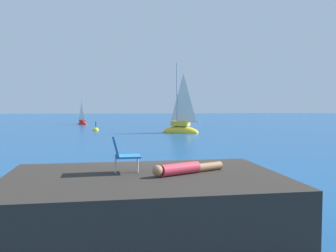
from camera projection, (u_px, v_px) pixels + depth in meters
The scene contains 9 objects.
ground_plane at pixel (154, 186), 11.24m from camera, with size 160.00×160.00×0.00m, color navy.
shore_ledge at pixel (144, 201), 7.54m from camera, with size 5.65×3.68×1.08m, color #2D2823.
boulder_seaward at pixel (123, 198), 9.84m from camera, with size 0.96×0.76×0.53m, color #2A2424.
boulder_inland at pixel (220, 197), 10.01m from camera, with size 1.21×0.97×0.67m, color #29291E.
sailboat_near at pixel (181, 129), 31.69m from camera, with size 3.52×2.90×6.57m.
sailboat_far at pixel (82, 123), 43.92m from camera, with size 1.64×1.82×3.48m.
person_sunbather at pixel (185, 168), 7.65m from camera, with size 1.60×0.99×0.25m.
beach_chair at pixel (122, 152), 7.73m from camera, with size 0.64×0.53×0.80m.
marker_buoy at pixel (96, 130), 34.18m from camera, with size 0.56×0.56×1.13m.
Camera 1 is at (-0.52, -11.10, 2.55)m, focal length 39.29 mm.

